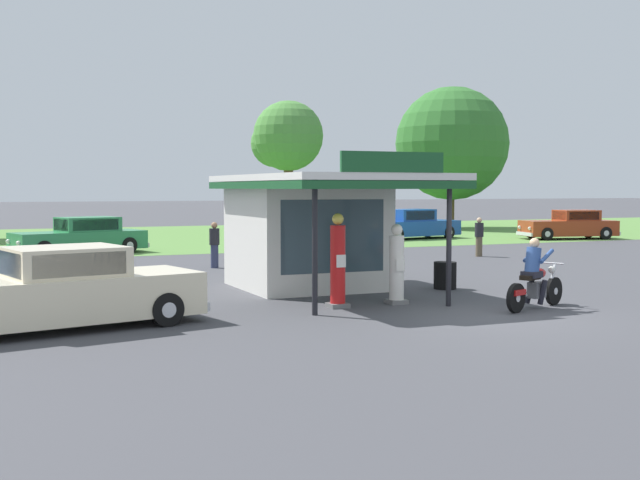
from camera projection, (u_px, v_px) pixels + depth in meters
ground_plane at (490, 317)px, 16.93m from camera, size 300.00×300.00×0.00m
grass_verge_strip at (167, 237)px, 44.41m from camera, size 120.00×24.00×0.01m
service_station_kiosk at (311, 224)px, 21.47m from camera, size 4.19×6.93×3.45m
gas_pump_nearside at (338, 264)px, 18.15m from camera, size 0.44×0.44×2.12m
gas_pump_offside at (397, 268)px, 18.75m from camera, size 0.44×0.44×1.85m
motorcycle_with_rider at (535, 280)px, 17.97m from camera, size 2.16×1.06×1.58m
featured_classic_sedan at (59, 292)px, 15.36m from camera, size 5.77×3.03×1.57m
parked_car_back_row_centre_right at (570, 226)px, 42.61m from camera, size 5.28×2.76×1.52m
parked_car_back_row_right at (81, 237)px, 32.94m from camera, size 5.64×3.19×1.49m
parked_car_back_row_far_right at (413, 225)px, 42.70m from camera, size 5.52×2.72×1.56m
parked_car_back_row_far_left at (305, 229)px, 39.19m from camera, size 5.77×3.15×1.57m
bystander_admiring_sedan at (479, 236)px, 31.71m from camera, size 0.34×0.34×1.53m
bystander_standing_back_lot at (214, 244)px, 27.17m from camera, size 0.34×0.34×1.54m
tree_oak_far_left at (452, 144)px, 53.49m from camera, size 7.45×7.45×9.32m
tree_oak_right at (285, 138)px, 51.04m from camera, size 4.41×4.52×8.13m
spare_tire_stack at (445, 275)px, 21.54m from camera, size 0.60×0.60×0.72m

